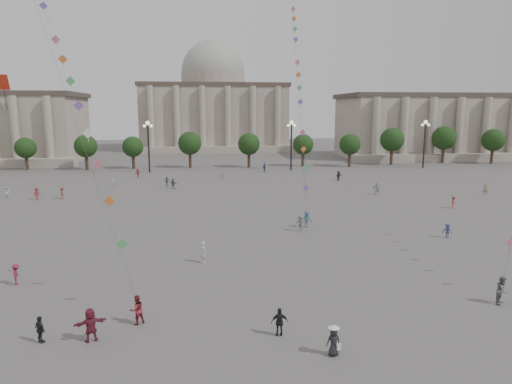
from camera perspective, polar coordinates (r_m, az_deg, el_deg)
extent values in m
plane|color=#4E4C4A|center=(29.54, 1.37, -15.50)|extent=(360.00, 360.00, 0.00)
cube|color=gray|center=(144.73, 26.60, 7.23)|extent=(80.00, 22.00, 16.00)
cube|color=#473C34|center=(144.70, 26.88, 10.62)|extent=(81.60, 22.44, 1.20)
cube|color=gray|center=(134.45, 29.37, 3.85)|extent=(84.00, 4.00, 2.00)
cube|color=gray|center=(156.43, -5.28, 9.13)|extent=(46.00, 30.00, 20.00)
cube|color=#473C34|center=(156.59, -5.35, 13.01)|extent=(46.92, 30.60, 1.20)
cube|color=gray|center=(139.91, -5.05, 5.32)|extent=(48.30, 4.00, 2.00)
cylinder|color=gray|center=(156.70, -5.36, 13.70)|extent=(21.00, 21.00, 5.00)
sphere|color=#999C8E|center=(156.88, -5.37, 14.61)|extent=(21.00, 21.00, 21.00)
cylinder|color=#34251A|center=(111.70, -26.63, 3.44)|extent=(0.70, 0.70, 3.52)
sphere|color=black|center=(111.40, -26.78, 5.32)|extent=(5.12, 5.12, 5.12)
cylinder|color=#34251A|center=(108.18, -20.64, 3.68)|extent=(0.70, 0.70, 3.52)
sphere|color=black|center=(107.87, -20.77, 5.62)|extent=(5.12, 5.12, 5.12)
cylinder|color=#34251A|center=(105.91, -14.32, 3.89)|extent=(0.70, 0.70, 3.52)
sphere|color=black|center=(105.59, -14.41, 5.88)|extent=(5.12, 5.12, 5.12)
cylinder|color=#34251A|center=(104.96, -7.81, 4.06)|extent=(0.70, 0.70, 3.52)
sphere|color=black|center=(104.64, -7.85, 6.06)|extent=(5.12, 5.12, 5.12)
cylinder|color=#34251A|center=(105.39, -1.25, 4.18)|extent=(0.70, 0.70, 3.52)
sphere|color=black|center=(105.07, -1.26, 6.17)|extent=(5.12, 5.12, 5.12)
cylinder|color=#34251A|center=(107.16, 5.17, 4.24)|extent=(0.70, 0.70, 3.52)
sphere|color=black|center=(106.85, 5.20, 6.20)|extent=(5.12, 5.12, 5.12)
cylinder|color=#34251A|center=(110.23, 11.30, 4.25)|extent=(0.70, 0.70, 3.52)
sphere|color=black|center=(109.92, 11.37, 6.16)|extent=(5.12, 5.12, 5.12)
cylinder|color=#34251A|center=(114.47, 17.05, 4.21)|extent=(0.70, 0.70, 3.52)
sphere|color=black|center=(114.17, 17.14, 6.05)|extent=(5.12, 5.12, 5.12)
cylinder|color=#34251A|center=(119.77, 22.33, 4.14)|extent=(0.70, 0.70, 3.52)
sphere|color=black|center=(119.48, 22.45, 5.90)|extent=(5.12, 5.12, 5.12)
cylinder|color=#34251A|center=(125.99, 27.13, 4.05)|extent=(0.70, 0.70, 3.52)
sphere|color=black|center=(125.72, 27.26, 5.71)|extent=(5.12, 5.12, 5.12)
cylinder|color=#262628|center=(97.33, -13.27, 5.33)|extent=(0.36, 0.36, 10.00)
sphere|color=#FFE5B2|center=(97.05, -13.40, 8.38)|extent=(0.90, 0.90, 0.90)
sphere|color=#FFE5B2|center=(97.15, -13.79, 8.02)|extent=(0.60, 0.60, 0.60)
sphere|color=#FFE5B2|center=(96.99, -12.97, 8.05)|extent=(0.60, 0.60, 0.60)
cylinder|color=#262628|center=(98.47, 4.42, 5.62)|extent=(0.36, 0.36, 10.00)
sphere|color=#FFE5B2|center=(98.19, 4.47, 8.64)|extent=(0.90, 0.90, 0.90)
sphere|color=#FFE5B2|center=(98.08, 4.06, 8.30)|extent=(0.60, 0.60, 0.60)
sphere|color=#FFE5B2|center=(98.35, 4.87, 8.29)|extent=(0.60, 0.60, 0.60)
cylinder|color=#262628|center=(108.26, 20.28, 5.43)|extent=(0.36, 0.36, 10.00)
sphere|color=#FFE5B2|center=(108.01, 20.45, 8.18)|extent=(0.90, 0.90, 0.90)
sphere|color=#FFE5B2|center=(107.71, 20.10, 7.88)|extent=(0.60, 0.60, 0.60)
sphere|color=#FFE5B2|center=(108.34, 20.77, 7.85)|extent=(0.60, 0.60, 0.60)
imported|color=#364E79|center=(95.94, 1.06, 3.10)|extent=(1.10, 1.13, 1.90)
imported|color=silver|center=(76.90, -28.65, -0.04)|extent=(0.99, 0.97, 1.61)
imported|color=maroon|center=(73.17, -25.71, -0.18)|extent=(1.21, 1.35, 1.81)
imported|color=silver|center=(85.64, -4.23, 2.07)|extent=(1.44, 1.00, 1.50)
imported|color=slate|center=(49.13, 5.58, -3.89)|extent=(1.26, 0.89, 1.78)
imported|color=silver|center=(72.38, 14.90, 0.43)|extent=(1.63, 1.70, 1.93)
imported|color=brown|center=(65.69, 23.44, -1.17)|extent=(1.17, 1.18, 1.64)
imported|color=black|center=(85.28, 10.29, 2.00)|extent=(1.64, 1.43, 1.79)
imported|color=beige|center=(80.73, -17.36, 1.19)|extent=(0.58, 0.70, 1.63)
imported|color=slate|center=(76.63, -10.31, 1.05)|extent=(1.59, 1.30, 1.70)
imported|color=silver|center=(39.30, -6.60, -7.47)|extent=(0.71, 0.80, 1.85)
imported|color=navy|center=(50.30, 22.81, -4.49)|extent=(1.10, 1.04, 1.49)
imported|color=#58585C|center=(79.09, -11.08, 1.32)|extent=(1.09, 0.71, 1.72)
imported|color=maroon|center=(72.60, -23.05, -0.11)|extent=(1.00, 1.25, 1.69)
imported|color=maroon|center=(90.37, -14.58, 2.29)|extent=(1.32, 1.13, 1.78)
imported|color=gray|center=(78.18, 26.76, 0.39)|extent=(0.83, 0.83, 1.94)
imported|color=maroon|center=(38.74, -27.77, -9.09)|extent=(0.83, 1.14, 1.58)
imported|color=black|center=(29.08, -25.37, -15.27)|extent=(0.93, 0.90, 1.56)
imported|color=maroon|center=(28.13, -19.96, -15.34)|extent=(1.88, 1.19, 1.94)
imported|color=black|center=(27.21, 2.98, -15.92)|extent=(1.00, 0.46, 1.68)
imported|color=maroon|center=(29.38, -14.67, -14.03)|extent=(1.12, 1.06, 1.83)
imported|color=#345777|center=(50.75, 6.36, -3.40)|extent=(1.30, 0.89, 1.86)
imported|color=slate|center=(35.20, 28.41, -10.75)|extent=(1.18, 1.16, 1.92)
imported|color=black|center=(25.61, 9.66, -17.98)|extent=(0.80, 0.56, 1.55)
cone|color=white|center=(25.23, 9.72, -16.28)|extent=(0.52, 0.52, 0.14)
cylinder|color=white|center=(25.26, 9.72, -16.41)|extent=(0.60, 0.60, 0.02)
cube|color=white|center=(25.66, 10.31, -18.51)|extent=(0.22, 0.10, 0.35)
cylinder|color=#3F3F3F|center=(53.98, -25.67, 19.93)|extent=(0.02, 0.02, 68.53)
cube|color=#51B066|center=(30.27, -16.41, -6.23)|extent=(0.76, 0.25, 0.76)
cube|color=#D06E31|center=(31.90, -17.87, -1.07)|extent=(0.76, 0.25, 0.76)
cube|color=#C26679|center=(33.80, -19.14, 3.25)|extent=(0.76, 0.25, 0.76)
cube|color=white|center=(35.90, -20.28, 6.91)|extent=(0.76, 0.25, 0.76)
cube|color=#7C58B0|center=(38.14, -21.29, 10.03)|extent=(0.76, 0.25, 0.76)
cube|color=#51B066|center=(40.48, -22.20, 12.72)|extent=(0.76, 0.25, 0.76)
cube|color=#D06E31|center=(42.91, -23.02, 15.04)|extent=(0.76, 0.25, 0.76)
cube|color=#C26679|center=(45.40, -23.76, 17.05)|extent=(0.76, 0.25, 0.76)
cube|color=white|center=(47.94, -24.43, 18.81)|extent=(0.76, 0.25, 0.76)
cube|color=#7C58B0|center=(50.53, -25.04, 20.35)|extent=(0.76, 0.25, 0.76)
cylinder|color=#3F3F3F|center=(68.83, 4.65, 19.80)|extent=(0.02, 0.02, 58.94)
cube|color=#7C58B0|center=(51.39, 6.24, 0.48)|extent=(0.76, 0.25, 0.76)
cube|color=#51B066|center=(52.38, 6.10, 3.05)|extent=(0.76, 0.25, 0.76)
cube|color=#D06E31|center=(53.49, 5.96, 5.35)|extent=(0.76, 0.25, 0.76)
cube|color=#C26679|center=(54.68, 5.83, 7.45)|extent=(0.76, 0.25, 0.76)
cube|color=white|center=(55.95, 5.70, 9.38)|extent=(0.76, 0.25, 0.76)
cube|color=#7C58B0|center=(57.27, 5.57, 11.17)|extent=(0.76, 0.25, 0.76)
cube|color=#51B066|center=(58.65, 5.45, 12.83)|extent=(0.76, 0.25, 0.76)
cube|color=#D06E31|center=(60.07, 5.33, 14.39)|extent=(0.76, 0.25, 0.76)
cube|color=#C26679|center=(61.54, 5.21, 15.84)|extent=(0.76, 0.25, 0.76)
cube|color=white|center=(63.03, 5.10, 17.19)|extent=(0.76, 0.25, 0.76)
cube|color=#7C58B0|center=(64.56, 4.99, 18.47)|extent=(0.76, 0.25, 0.76)
cube|color=#51B066|center=(66.11, 4.88, 19.66)|extent=(0.76, 0.25, 0.76)
cube|color=#D06E31|center=(67.69, 4.78, 20.78)|extent=(0.76, 0.25, 0.76)
cube|color=#C26679|center=(69.29, 4.68, 21.84)|extent=(0.76, 0.25, 0.76)
cube|color=white|center=(70.91, 4.58, 22.83)|extent=(0.76, 0.25, 0.76)
cube|color=#C26679|center=(36.86, 29.18, -5.41)|extent=(0.76, 0.25, 0.76)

